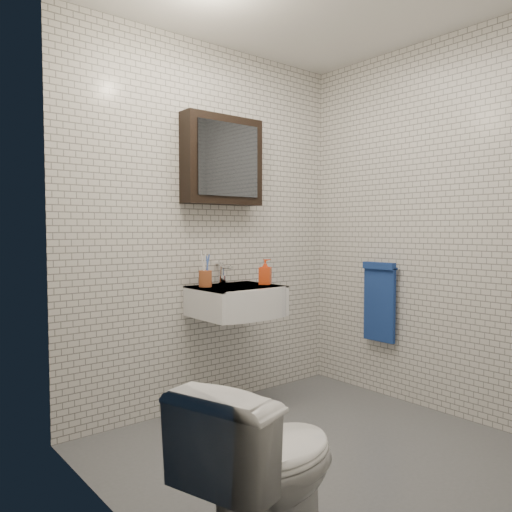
{
  "coord_description": "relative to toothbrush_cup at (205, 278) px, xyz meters",
  "views": [
    {
      "loc": [
        -1.96,
        -1.88,
        1.23
      ],
      "look_at": [
        -0.04,
        0.45,
        1.07
      ],
      "focal_mm": 35.0,
      "sensor_mm": 36.0,
      "label": 1
    }
  ],
  "objects": [
    {
      "name": "ground",
      "position": [
        0.14,
        -0.87,
        -0.9
      ],
      "size": [
        2.2,
        2.0,
        0.01
      ],
      "primitive_type": "cube",
      "color": "#53575B",
      "rests_on": "ground"
    },
    {
      "name": "room_shell",
      "position": [
        0.14,
        -0.87,
        0.56
      ],
      "size": [
        2.22,
        2.02,
        2.51
      ],
      "color": "silver",
      "rests_on": "ground"
    },
    {
      "name": "washbasin",
      "position": [
        0.19,
        -0.13,
        -0.15
      ],
      "size": [
        0.55,
        0.5,
        0.2
      ],
      "color": "white",
      "rests_on": "room_shell"
    },
    {
      "name": "faucet",
      "position": [
        0.19,
        0.06,
        0.01
      ],
      "size": [
        0.06,
        0.2,
        0.15
      ],
      "color": "silver",
      "rests_on": "washbasin"
    },
    {
      "name": "mirror_cabinet",
      "position": [
        0.19,
        0.06,
        0.79
      ],
      "size": [
        0.6,
        0.15,
        0.6
      ],
      "color": "black",
      "rests_on": "room_shell"
    },
    {
      "name": "towel_rail",
      "position": [
        1.18,
        -0.52,
        -0.19
      ],
      "size": [
        0.09,
        0.3,
        0.58
      ],
      "color": "silver",
      "rests_on": "room_shell"
    },
    {
      "name": "toothbrush_cup",
      "position": [
        0.0,
        0.0,
        0.0
      ],
      "size": [
        0.11,
        0.11,
        0.24
      ],
      "rotation": [
        0.0,
        0.0,
        -0.25
      ],
      "color": "#9E4D27",
      "rests_on": "washbasin"
    },
    {
      "name": "soap_bottle",
      "position": [
        0.4,
        -0.14,
        0.03
      ],
      "size": [
        0.11,
        0.11,
        0.18
      ],
      "primitive_type": "imported",
      "rotation": [
        0.0,
        0.0,
        0.69
      ],
      "color": "#FFA01A",
      "rests_on": "washbasin"
    },
    {
      "name": "toilet",
      "position": [
        -0.66,
        -1.4,
        -0.55
      ],
      "size": [
        0.78,
        0.58,
        0.71
      ],
      "primitive_type": "imported",
      "rotation": [
        0.0,
        0.0,
        1.87
      ],
      "color": "white",
      "rests_on": "ground"
    }
  ]
}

